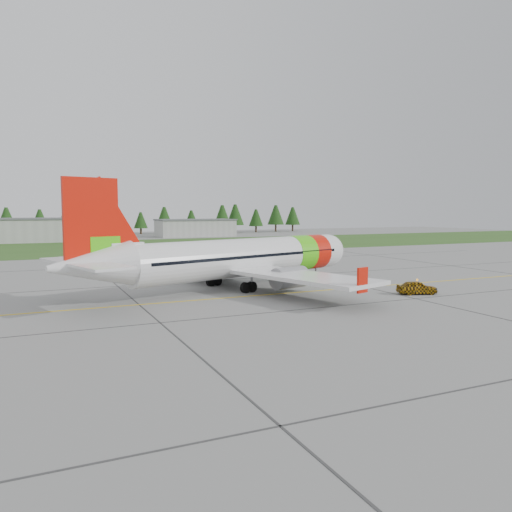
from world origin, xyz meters
name	(u,v)px	position (x,y,z in m)	size (l,w,h in m)	color
ground	(328,307)	(0.00, 0.00, 0.00)	(320.00, 320.00, 0.00)	gray
aircraft	(238,258)	(-3.03, 13.35, 3.28)	(36.59, 34.59, 11.39)	white
follow_me_car	(417,275)	(11.98, 2.00, 2.02)	(1.63, 1.38, 4.04)	orange
service_van	(133,246)	(-7.07, 52.91, 2.06)	(1.44, 1.36, 4.13)	silver
grass_strip	(140,246)	(0.00, 82.00, 0.01)	(320.00, 50.00, 0.03)	#30561E
taxi_guideline	(285,293)	(0.00, 8.00, 0.01)	(120.00, 0.25, 0.02)	gold
hangar_west	(4,231)	(-30.00, 110.00, 3.00)	(32.00, 14.00, 6.00)	#A8A8A3
hangar_east	(195,228)	(25.00, 118.00, 2.60)	(24.00, 12.00, 5.20)	#A8A8A3
treeline	(106,220)	(0.00, 138.00, 5.00)	(160.00, 8.00, 10.00)	#1C3F14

